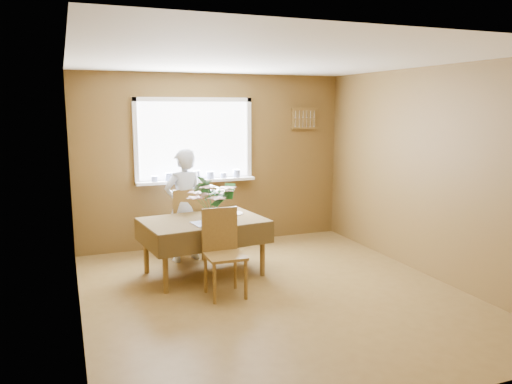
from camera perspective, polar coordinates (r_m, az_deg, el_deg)
name	(u,v)px	position (r m, az deg, el deg)	size (l,w,h in m)	color
floor	(274,294)	(5.59, 2.08, -11.58)	(4.50, 4.50, 0.00)	brown
ceiling	(276,60)	(5.23, 2.25, 14.88)	(4.50, 4.50, 0.00)	white
wall_back	(214,160)	(7.37, -4.79, 3.62)	(4.00, 4.00, 0.00)	brown
wall_front	(414,230)	(3.36, 17.58, -4.18)	(4.00, 4.00, 0.00)	brown
wall_left	(74,193)	(4.84, -20.12, -0.14)	(4.50, 4.50, 0.00)	brown
wall_right	(428,173)	(6.32, 19.06, 2.11)	(4.50, 4.50, 0.00)	brown
window_assembly	(195,155)	(7.23, -6.95, 4.21)	(1.72, 0.20, 1.22)	white
spoon_rack	(304,118)	(7.83, 5.56, 8.37)	(0.44, 0.05, 0.33)	brown
dining_table	(203,226)	(6.06, -6.03, -3.88)	(1.53, 1.14, 0.70)	brown
chair_far	(188,221)	(6.72, -7.78, -3.28)	(0.44, 0.44, 0.97)	brown
chair_near	(223,248)	(5.46, -3.83, -6.41)	(0.40, 0.40, 0.94)	brown
seated_woman	(184,205)	(6.63, -8.20, -1.50)	(0.55, 0.36, 1.50)	white
flower_bouquet	(212,197)	(5.83, -5.04, -0.58)	(0.54, 0.54, 0.46)	white
side_plate	(232,213)	(6.32, -2.73, -2.45)	(0.27, 0.27, 0.01)	white
table_knife	(217,220)	(5.96, -4.46, -3.20)	(0.02, 0.21, 0.00)	silver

